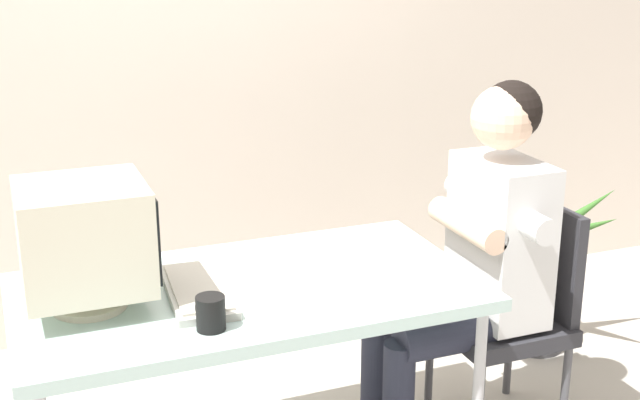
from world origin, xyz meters
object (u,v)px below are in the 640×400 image
at_px(office_chair, 515,306).
at_px(person_seated, 475,251).
at_px(crt_monitor, 86,238).
at_px(desk, 247,300).
at_px(keyboard, 198,290).
at_px(desk_mug, 210,313).
at_px(potted_plant, 541,274).

xyz_separation_m(office_chair, person_seated, (-0.18, 0.00, 0.24)).
bearing_deg(person_seated, crt_monitor, -179.01).
distance_m(desk, crt_monitor, 0.54).
xyz_separation_m(desk, office_chair, (1.02, 0.04, -0.21)).
relative_size(keyboard, desk_mug, 4.48).
height_order(keyboard, office_chair, office_chair).
bearing_deg(potted_plant, desk_mug, -155.36).
bearing_deg(keyboard, person_seated, 2.90).
bearing_deg(crt_monitor, desk, -2.06).
relative_size(crt_monitor, keyboard, 0.85).
relative_size(desk, crt_monitor, 3.79).
height_order(keyboard, potted_plant, potted_plant).
distance_m(keyboard, office_chair, 1.21).
distance_m(office_chair, person_seated, 0.30).
height_order(crt_monitor, desk_mug, crt_monitor).
height_order(potted_plant, desk_mug, desk_mug).
bearing_deg(desk, desk_mug, -125.89).
bearing_deg(person_seated, office_chair, -0.00).
bearing_deg(person_seated, potted_plant, 36.43).
xyz_separation_m(crt_monitor, keyboard, (0.31, -0.03, -0.20)).
relative_size(potted_plant, desk_mug, 8.09).
relative_size(crt_monitor, potted_plant, 0.47).
height_order(keyboard, person_seated, person_seated).
distance_m(office_chair, potted_plant, 0.67).
relative_size(office_chair, potted_plant, 1.08).
height_order(desk, person_seated, person_seated).
height_order(crt_monitor, office_chair, crt_monitor).
bearing_deg(office_chair, keyboard, -177.55).
distance_m(office_chair, desk_mug, 1.27).
bearing_deg(crt_monitor, keyboard, -5.14).
distance_m(person_seated, potted_plant, 0.88).
distance_m(desk, office_chair, 1.04).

